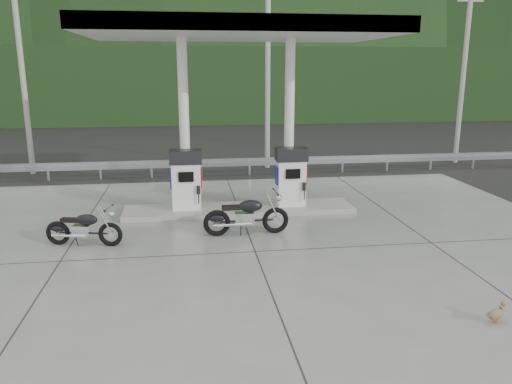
{
  "coord_description": "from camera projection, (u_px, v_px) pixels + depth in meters",
  "views": [
    {
      "loc": [
        -1.55,
        -12.19,
        4.29
      ],
      "look_at": [
        0.3,
        1.0,
        1.0
      ],
      "focal_mm": 35.0,
      "sensor_mm": 36.0,
      "label": 1
    }
  ],
  "objects": [
    {
      "name": "utility_pole_b",
      "position": [
        268.0,
        76.0,
        21.4
      ],
      "size": [
        0.22,
        0.22,
        8.0
      ],
      "primitive_type": "cylinder",
      "color": "gray",
      "rests_on": "ground"
    },
    {
      "name": "motorcycle_left",
      "position": [
        84.0,
        229.0,
        12.34
      ],
      "size": [
        1.91,
        0.96,
        0.86
      ],
      "primitive_type": null,
      "rotation": [
        0.0,
        0.0,
        -0.22
      ],
      "color": "black",
      "rests_on": "forecourt_apron"
    },
    {
      "name": "forested_hills",
      "position": [
        196.0,
        100.0,
        70.64
      ],
      "size": [
        100.0,
        40.0,
        140.0
      ],
      "primitive_type": null,
      "color": "black",
      "rests_on": "ground"
    },
    {
      "name": "gas_pump_right",
      "position": [
        291.0,
        177.0,
        15.32
      ],
      "size": [
        0.95,
        0.55,
        1.8
      ],
      "primitive_type": null,
      "color": "white",
      "rests_on": "pump_island"
    },
    {
      "name": "forecourt_apron",
      "position": [
        250.0,
        238.0,
        12.96
      ],
      "size": [
        18.0,
        14.0,
        0.02
      ],
      "primitive_type": "cube",
      "color": "slate",
      "rests_on": "ground"
    },
    {
      "name": "road",
      "position": [
        220.0,
        161.0,
        24.02
      ],
      "size": [
        60.0,
        7.0,
        0.01
      ],
      "primitive_type": "cube",
      "color": "black",
      "rests_on": "ground"
    },
    {
      "name": "duck",
      "position": [
        496.0,
        314.0,
        8.6
      ],
      "size": [
        0.45,
        0.27,
        0.31
      ],
      "primitive_type": null,
      "rotation": [
        0.0,
        0.0,
        0.36
      ],
      "color": "brown",
      "rests_on": "forecourt_apron"
    },
    {
      "name": "tree_band",
      "position": [
        204.0,
        85.0,
        41.08
      ],
      "size": [
        80.0,
        6.0,
        6.0
      ],
      "primitive_type": "cube",
      "color": "black",
      "rests_on": "ground"
    },
    {
      "name": "gas_pump_left",
      "position": [
        186.0,
        180.0,
        14.89
      ],
      "size": [
        0.95,
        0.55,
        1.8
      ],
      "primitive_type": null,
      "color": "white",
      "rests_on": "pump_island"
    },
    {
      "name": "motorcycle_right",
      "position": [
        246.0,
        216.0,
        13.15
      ],
      "size": [
        2.14,
        0.71,
        1.01
      ],
      "primitive_type": null,
      "rotation": [
        0.0,
        0.0,
        0.02
      ],
      "color": "black",
      "rests_on": "forecourt_apron"
    },
    {
      "name": "utility_pole_c",
      "position": [
        463.0,
        76.0,
        22.62
      ],
      "size": [
        0.22,
        0.22,
        8.0
      ],
      "primitive_type": "cylinder",
      "color": "gray",
      "rests_on": "ground"
    },
    {
      "name": "canopy_column_right",
      "position": [
        289.0,
        123.0,
        15.32
      ],
      "size": [
        0.3,
        0.3,
        5.0
      ],
      "primitive_type": "cylinder",
      "color": "white",
      "rests_on": "pump_island"
    },
    {
      "name": "ground",
      "position": [
        250.0,
        239.0,
        12.96
      ],
      "size": [
        160.0,
        160.0,
        0.0
      ],
      "primitive_type": "plane",
      "color": "black",
      "rests_on": "ground"
    },
    {
      "name": "canopy_column_left",
      "position": [
        184.0,
        125.0,
        14.89
      ],
      "size": [
        0.3,
        0.3,
        5.0
      ],
      "primitive_type": "cylinder",
      "color": "white",
      "rests_on": "pump_island"
    },
    {
      "name": "utility_pole_a",
      "position": [
        23.0,
        76.0,
        20.06
      ],
      "size": [
        0.22,
        0.22,
        8.0
      ],
      "primitive_type": "cylinder",
      "color": "gray",
      "rests_on": "ground"
    },
    {
      "name": "guardrail",
      "position": [
        225.0,
        159.0,
        20.48
      ],
      "size": [
        26.0,
        0.16,
        1.42
      ],
      "primitive_type": null,
      "color": "gray",
      "rests_on": "ground"
    },
    {
      "name": "canopy_roof",
      "position": [
        238.0,
        30.0,
        14.08
      ],
      "size": [
        8.5,
        5.0,
        0.4
      ],
      "primitive_type": "cube",
      "color": "silver",
      "rests_on": "canopy_column_left"
    },
    {
      "name": "pump_island",
      "position": [
        240.0,
        209.0,
        15.34
      ],
      "size": [
        7.0,
        1.4,
        0.15
      ],
      "primitive_type": "cube",
      "color": "gray",
      "rests_on": "forecourt_apron"
    }
  ]
}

